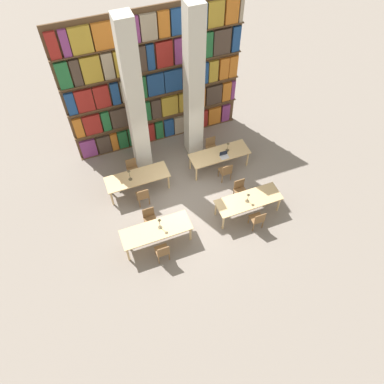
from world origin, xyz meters
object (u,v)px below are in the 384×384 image
at_px(pillar_center, 194,88).
at_px(desk_lamp_3, 228,145).
at_px(chair_0, 163,251).
at_px(chair_2, 258,219).
at_px(laptop, 224,156).
at_px(reading_table_2, 137,178).
at_px(chair_3, 240,190).
at_px(chair_6, 226,171).
at_px(pillar_left, 135,102).
at_px(desk_lamp_2, 129,173).
at_px(reading_table_0, 156,231).
at_px(desk_lamp_1, 248,196).
at_px(chair_5, 132,169).
at_px(chair_7, 211,147).
at_px(reading_table_1, 248,201).
at_px(chair_4, 143,195).
at_px(reading_table_3, 219,155).
at_px(chair_1, 150,218).
at_px(desk_lamp_0, 159,222).

xyz_separation_m(pillar_center, desk_lamp_3, (0.91, -1.24, -1.97)).
bearing_deg(chair_0, chair_2, 0.19).
bearing_deg(laptop, reading_table_2, 176.19).
bearing_deg(chair_3, chair_6, -83.48).
height_order(pillar_left, desk_lamp_2, pillar_left).
relative_size(pillar_center, reading_table_2, 2.60).
bearing_deg(laptop, desk_lamp_3, 45.14).
xyz_separation_m(reading_table_0, chair_2, (3.38, -0.67, -0.19)).
relative_size(chair_0, desk_lamp_1, 2.14).
bearing_deg(chair_5, chair_6, 156.74).
relative_size(reading_table_0, desk_lamp_3, 5.52).
bearing_deg(pillar_left, desk_lamp_2, -121.71).
height_order(pillar_left, chair_2, pillar_left).
bearing_deg(chair_7, pillar_center, -48.44).
distance_m(reading_table_1, desk_lamp_1, 0.37).
distance_m(chair_0, chair_4, 2.40).
xyz_separation_m(reading_table_2, chair_4, (-0.02, -0.69, -0.19)).
xyz_separation_m(chair_2, chair_5, (-3.34, 3.76, 0.00)).
bearing_deg(desk_lamp_2, chair_4, -69.73).
bearing_deg(chair_6, desk_lamp_1, -89.90).
bearing_deg(desk_lamp_2, reading_table_0, -85.08).
bearing_deg(reading_table_3, desk_lamp_1, -90.73).
bearing_deg(desk_lamp_2, chair_3, -24.88).
bearing_deg(desk_lamp_2, reading_table_3, 0.32).
xyz_separation_m(pillar_left, chair_4, (-0.56, -1.95, -2.52)).
distance_m(chair_0, desk_lamp_1, 3.40).
bearing_deg(chair_7, chair_0, 48.79).
distance_m(chair_4, laptop, 3.40).
height_order(chair_3, desk_lamp_3, desk_lamp_3).
xyz_separation_m(chair_2, laptop, (0.01, 2.85, 0.31)).
bearing_deg(reading_table_3, reading_table_2, 179.74).
distance_m(pillar_left, reading_table_3, 3.79).
bearing_deg(chair_6, reading_table_3, 87.17).
bearing_deg(laptop, pillar_left, 151.93).
distance_m(pillar_center, chair_0, 5.73).
height_order(chair_1, chair_2, same).
distance_m(chair_1, chair_2, 3.66).
relative_size(reading_table_1, laptop, 7.20).
distance_m(desk_lamp_0, chair_6, 3.58).
bearing_deg(laptop, reading_table_3, 114.44).
relative_size(chair_3, reading_table_2, 0.38).
distance_m(desk_lamp_0, chair_2, 3.36).
distance_m(pillar_center, laptop, 2.74).
relative_size(pillar_center, chair_3, 6.80).
bearing_deg(chair_0, reading_table_0, 88.30).
distance_m(pillar_left, chair_4, 3.24).
bearing_deg(pillar_center, chair_0, -122.39).
bearing_deg(chair_6, chair_0, -144.09).
distance_m(desk_lamp_0, desk_lamp_1, 3.12).
xyz_separation_m(desk_lamp_1, reading_table_3, (0.03, 2.41, -0.36)).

